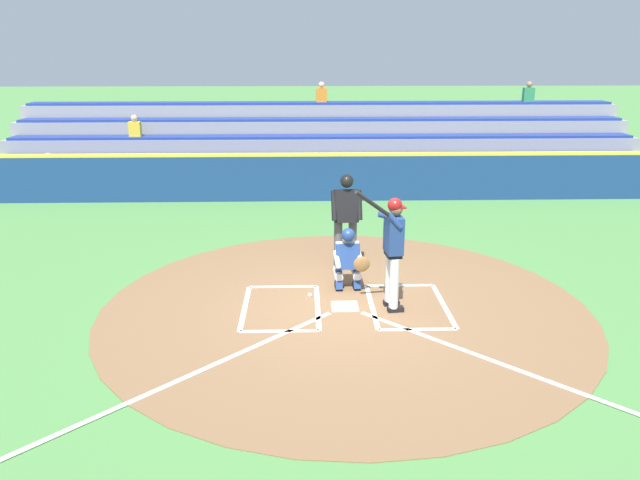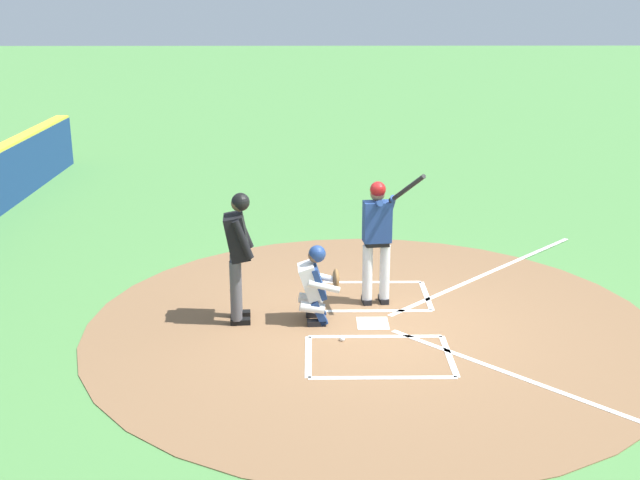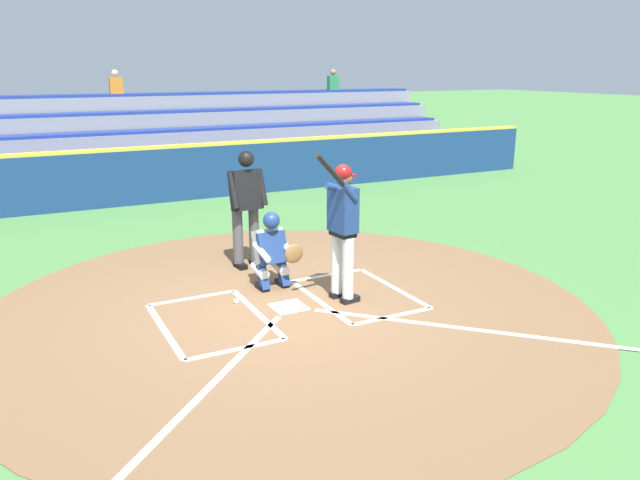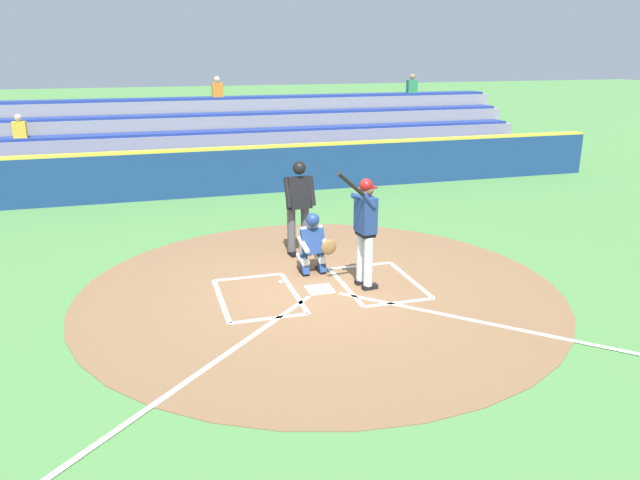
# 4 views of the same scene
# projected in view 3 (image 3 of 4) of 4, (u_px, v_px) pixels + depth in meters

# --- Properties ---
(ground_plane) EXTENTS (120.00, 120.00, 0.00)m
(ground_plane) POSITION_uv_depth(u_px,v_px,m) (289.00, 308.00, 8.19)
(ground_plane) COLOR #4C8442
(dirt_circle) EXTENTS (8.00, 8.00, 0.01)m
(dirt_circle) POSITION_uv_depth(u_px,v_px,m) (289.00, 307.00, 8.18)
(dirt_circle) COLOR brown
(dirt_circle) RESTS_ON ground
(home_plate_and_chalk) EXTENTS (7.93, 4.91, 0.01)m
(home_plate_and_chalk) POSITION_uv_depth(u_px,v_px,m) (319.00, 331.00, 7.43)
(home_plate_and_chalk) COLOR white
(home_plate_and_chalk) RESTS_ON dirt_circle
(batter) EXTENTS (0.89, 0.81, 2.13)m
(batter) POSITION_uv_depth(u_px,v_px,m) (343.00, 223.00, 8.12)
(batter) COLOR silver
(batter) RESTS_ON ground
(catcher) EXTENTS (0.61, 0.61, 1.13)m
(catcher) POSITION_uv_depth(u_px,v_px,m) (272.00, 249.00, 8.76)
(catcher) COLOR black
(catcher) RESTS_ON ground
(plate_umpire) EXTENTS (0.60, 0.44, 1.86)m
(plate_umpire) POSITION_uv_depth(u_px,v_px,m) (246.00, 201.00, 9.56)
(plate_umpire) COLOR #4C4C51
(plate_umpire) RESTS_ON ground
(baseball) EXTENTS (0.07, 0.07, 0.07)m
(baseball) POSITION_uv_depth(u_px,v_px,m) (236.00, 301.00, 8.31)
(baseball) COLOR white
(baseball) RESTS_ON ground
(backstop_wall) EXTENTS (22.00, 0.36, 1.31)m
(backstop_wall) POSITION_uv_depth(u_px,v_px,m) (156.00, 174.00, 14.44)
(backstop_wall) COLOR navy
(backstop_wall) RESTS_ON ground
(bleacher_stand) EXTENTS (20.00, 4.25, 3.00)m
(bleacher_stand) POSITION_uv_depth(u_px,v_px,m) (129.00, 150.00, 17.18)
(bleacher_stand) COLOR gray
(bleacher_stand) RESTS_ON ground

